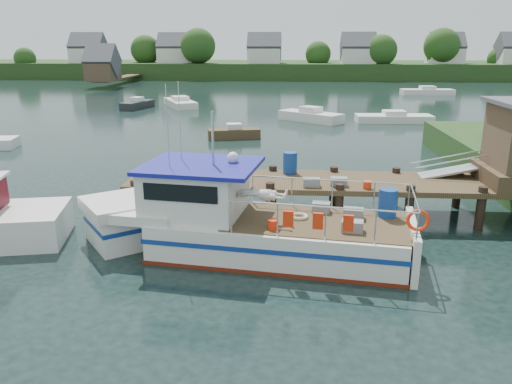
# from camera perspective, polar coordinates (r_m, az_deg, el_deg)

# --- Properties ---
(ground_plane) EXTENTS (160.00, 160.00, 0.00)m
(ground_plane) POSITION_cam_1_polar(r_m,az_deg,el_deg) (19.71, 3.21, -2.44)
(ground_plane) COLOR black
(far_shore) EXTENTS (140.00, 42.55, 9.22)m
(far_shore) POSITION_cam_1_polar(r_m,az_deg,el_deg) (101.09, 4.06, 14.14)
(far_shore) COLOR #24401A
(far_shore) RESTS_ON ground
(dock) EXTENTS (16.60, 3.00, 4.78)m
(dock) POSITION_cam_1_polar(r_m,az_deg,el_deg) (20.11, 22.24, 3.36)
(dock) COLOR #463621
(dock) RESTS_ON ground
(lobster_boat) EXTENTS (11.07, 4.48, 5.32)m
(lobster_boat) POSITION_cam_1_polar(r_m,az_deg,el_deg) (15.83, -2.12, -3.57)
(lobster_boat) COLOR silver
(lobster_boat) RESTS_ON ground
(moored_rowboat) EXTENTS (3.79, 2.05, 1.05)m
(moored_rowboat) POSITION_cam_1_polar(r_m,az_deg,el_deg) (35.33, -2.53, 6.77)
(moored_rowboat) COLOR #463621
(moored_rowboat) RESTS_ON ground
(moored_far) EXTENTS (6.71, 2.54, 1.12)m
(moored_far) POSITION_cam_1_polar(r_m,az_deg,el_deg) (69.77, 18.98, 10.81)
(moored_far) COLOR silver
(moored_far) RESTS_ON ground
(moored_b) EXTENTS (5.66, 5.09, 1.26)m
(moored_b) POSITION_cam_1_polar(r_m,az_deg,el_deg) (43.35, 6.25, 8.63)
(moored_b) COLOR silver
(moored_b) RESTS_ON ground
(moored_c) EXTENTS (6.41, 2.43, 1.00)m
(moored_c) POSITION_cam_1_polar(r_m,az_deg,el_deg) (44.18, 15.47, 8.16)
(moored_c) COLOR silver
(moored_c) RESTS_ON ground
(moored_d) EXTENTS (4.80, 6.81, 1.10)m
(moored_d) POSITION_cam_1_polar(r_m,az_deg,el_deg) (53.97, -8.65, 10.05)
(moored_d) COLOR silver
(moored_d) RESTS_ON ground
(moored_e) EXTENTS (2.63, 4.50, 1.18)m
(moored_e) POSITION_cam_1_polar(r_m,az_deg,el_deg) (53.23, -13.42, 9.73)
(moored_e) COLOR black
(moored_e) RESTS_ON ground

